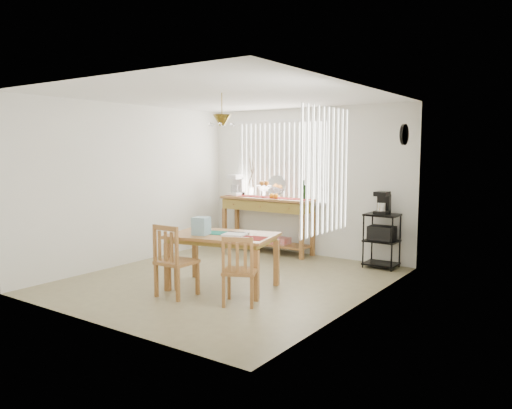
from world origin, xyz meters
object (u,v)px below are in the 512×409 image
Objects in this scene: dining_table at (223,240)px; chair_left at (174,261)px; cart_items at (383,204)px; chair_right at (239,271)px; wire_cart at (382,235)px; sideboard at (268,211)px.

chair_left is (-0.26, -0.66, -0.20)m from dining_table.
cart_items is 0.42× the size of chair_right.
cart_items reaches higher than wire_cart.
chair_right is at bearing -36.66° from dining_table.
sideboard reaches higher than dining_table.
wire_cart is (2.15, 0.02, -0.24)m from sideboard.
wire_cart is 0.56× the size of dining_table.
dining_table is at bearing 68.85° from chair_left.
cart_items is 3.47m from chair_left.
dining_table is (-1.32, -2.37, 0.14)m from wire_cart.
cart_items is (2.15, 0.03, 0.27)m from sideboard.
cart_items is at bearing 76.30° from chair_right.
dining_table is 1.66× the size of chair_left.
sideboard is 1.15× the size of dining_table.
dining_table is at bearing 143.34° from chair_right.
sideboard is at bearing 109.54° from dining_table.
cart_items is at bearing 62.58° from chair_left.
cart_items is at bearing 90.00° from wire_cart.
sideboard is 2.49m from dining_table.
chair_right is (1.46, -2.81, -0.34)m from sideboard.
chair_left reaches higher than wire_cart.
sideboard reaches higher than wire_cart.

